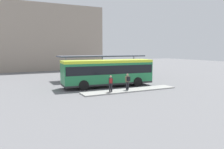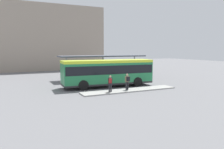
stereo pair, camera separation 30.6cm
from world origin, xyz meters
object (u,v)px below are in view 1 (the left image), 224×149
at_px(city_bus, 108,71).
at_px(pedestrian_companion, 128,81).
at_px(bicycle_blue, 148,76).
at_px(bicycle_green, 139,74).
at_px(pedestrian_waiting, 111,83).
at_px(bicycle_orange, 145,75).
at_px(potted_planter_near_shelter, 122,75).
at_px(bicycle_black, 141,75).

xyz_separation_m(city_bus, pedestrian_companion, (0.73, -3.27, -0.73)).
bearing_deg(bicycle_blue, bicycle_green, 1.83).
bearing_deg(city_bus, pedestrian_companion, -74.20).
relative_size(pedestrian_waiting, bicycle_green, 0.97).
xyz_separation_m(bicycle_blue, bicycle_green, (0.14, 2.55, 0.01)).
distance_m(bicycle_orange, potted_planter_near_shelter, 4.34).
relative_size(bicycle_blue, bicycle_green, 0.97).
distance_m(bicycle_blue, bicycle_black, 1.70).
height_order(bicycle_orange, potted_planter_near_shelter, potted_planter_near_shelter).
distance_m(pedestrian_companion, bicycle_blue, 10.38).
distance_m(pedestrian_waiting, bicycle_green, 13.94).
distance_m(pedestrian_companion, bicycle_orange, 10.96).
height_order(bicycle_blue, potted_planter_near_shelter, potted_planter_near_shelter).
bearing_deg(bicycle_blue, pedestrian_companion, 137.65).
relative_size(bicycle_blue, bicycle_black, 1.07).
relative_size(city_bus, pedestrian_waiting, 6.49).
bearing_deg(bicycle_orange, pedestrian_waiting, 139.36).
distance_m(pedestrian_waiting, bicycle_blue, 12.17).
xyz_separation_m(pedestrian_waiting, pedestrian_companion, (2.10, 0.28, 0.02)).
height_order(pedestrian_companion, potted_planter_near_shelter, pedestrian_companion).
distance_m(bicycle_orange, bicycle_green, 1.71).
bearing_deg(pedestrian_companion, potted_planter_near_shelter, -29.38).
bearing_deg(pedestrian_companion, city_bus, 7.91).
xyz_separation_m(bicycle_blue, potted_planter_near_shelter, (-4.28, 0.19, 0.39)).
relative_size(pedestrian_waiting, potted_planter_near_shelter, 1.16).
height_order(pedestrian_waiting, bicycle_blue, pedestrian_waiting).
xyz_separation_m(bicycle_orange, bicycle_black, (-0.13, 0.85, -0.06)).
bearing_deg(pedestrian_waiting, potted_planter_near_shelter, -13.02).
bearing_deg(bicycle_orange, potted_planter_near_shelter, 108.09).
distance_m(pedestrian_waiting, bicycle_orange, 12.68).
bearing_deg(city_bus, bicycle_black, 36.90).
bearing_deg(bicycle_green, potted_planter_near_shelter, 109.94).
relative_size(bicycle_blue, potted_planter_near_shelter, 1.16).
bearing_deg(city_bus, bicycle_blue, 27.51).
bearing_deg(pedestrian_waiting, bicycle_orange, -27.06).
bearing_deg(bicycle_green, bicycle_black, 153.57).
xyz_separation_m(bicycle_black, potted_planter_near_shelter, (-4.14, -1.51, 0.41)).
xyz_separation_m(city_bus, bicycle_black, (8.19, 5.45, -1.48)).
bearing_deg(bicycle_green, pedestrian_waiting, 126.87).
bearing_deg(potted_planter_near_shelter, bicycle_blue, -2.53).
relative_size(bicycle_orange, bicycle_green, 1.06).
relative_size(city_bus, bicycle_orange, 5.94).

